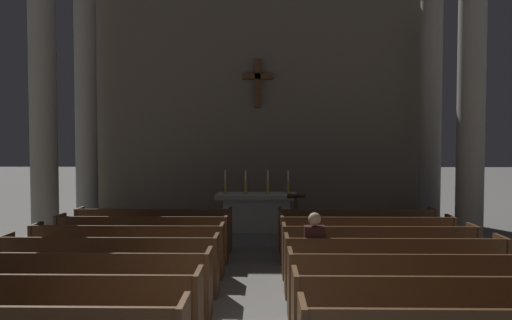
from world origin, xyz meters
The scene contains 24 objects.
pew_left_row_2 centered at (-2.22, 0.97, 0.48)m, with size 3.40×0.50×0.95m.
pew_left_row_3 centered at (-2.22, 1.97, 0.48)m, with size 3.40×0.50×0.95m.
pew_left_row_4 centered at (-2.22, 2.98, 0.48)m, with size 3.40×0.50×0.95m.
pew_left_row_5 centered at (-2.22, 3.99, 0.48)m, with size 3.40×0.50×0.95m.
pew_left_row_6 centered at (-2.22, 4.99, 0.48)m, with size 3.40×0.50×0.95m.
pew_left_row_7 centered at (-2.22, 6.00, 0.48)m, with size 3.40×0.50×0.95m.
pew_right_row_2 centered at (2.22, 0.97, 0.48)m, with size 3.40×0.50×0.95m.
pew_right_row_3 centered at (2.22, 1.97, 0.48)m, with size 3.40×0.50×0.95m.
pew_right_row_4 centered at (2.22, 2.98, 0.48)m, with size 3.40×0.50×0.95m.
pew_right_row_5 centered at (2.22, 3.99, 0.48)m, with size 3.40×0.50×0.95m.
pew_right_row_6 centered at (2.22, 4.99, 0.48)m, with size 3.40×0.50×0.95m.
pew_right_row_7 centered at (2.22, 6.00, 0.48)m, with size 3.40×0.50×0.95m.
column_left_third centered at (-4.97, 6.67, 3.38)m, with size 0.92×0.92×6.92m.
column_right_third centered at (4.97, 6.67, 3.38)m, with size 0.92×0.92×6.92m.
column_left_fourth centered at (-4.97, 9.33, 3.38)m, with size 0.92×0.92×6.92m.
column_right_fourth centered at (4.97, 9.33, 3.38)m, with size 0.92×0.92×6.92m.
altar centered at (0.00, 8.37, 0.53)m, with size 2.20×0.90×1.01m.
candlestick_outer_left centered at (-0.85, 8.37, 1.21)m, with size 0.16×0.16×0.63m.
candlestick_inner_left centered at (-0.30, 8.37, 1.21)m, with size 0.16×0.16×0.63m.
candlestick_inner_right centered at (0.30, 8.37, 1.21)m, with size 0.16×0.16×0.63m.
candlestick_outer_right centered at (0.85, 8.37, 1.21)m, with size 0.16×0.16×0.63m.
apse_with_cross centered at (0.00, 10.66, 3.84)m, with size 10.92×0.43×7.67m.
lectern centered at (0.98, 7.17, 0.55)m, with size 0.44×0.36×1.15m.
lone_worshipper centered at (0.98, 3.02, 0.69)m, with size 0.32×0.43×1.32m.
Camera 1 is at (0.20, -4.35, 2.42)m, focal length 33.20 mm.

